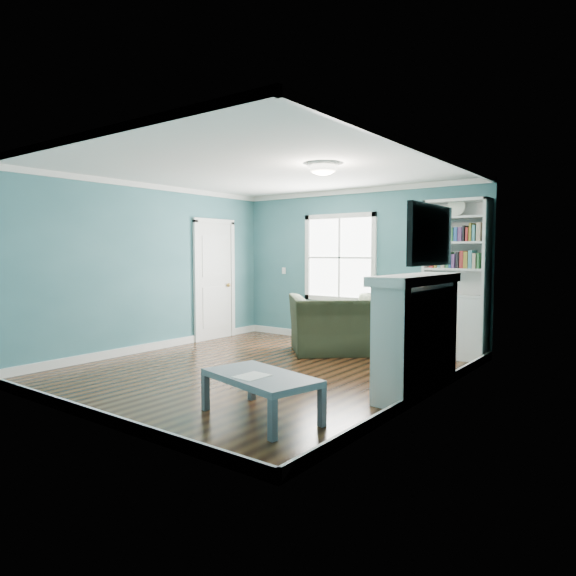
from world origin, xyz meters
The scene contains 13 objects.
floor centered at (0.00, 0.00, 0.00)m, with size 5.00×5.00×0.00m, color black.
room_walls centered at (0.00, 0.00, 1.58)m, with size 5.00×5.00×5.00m.
trim centered at (0.00, 0.00, 1.24)m, with size 4.50×5.00×2.60m.
window centered at (-0.30, 2.49, 1.45)m, with size 1.40×0.06×1.50m.
bookshelf centered at (1.77, 2.30, 0.92)m, with size 0.90×0.35×2.31m.
fireplace centered at (2.08, 0.20, 0.64)m, with size 0.44×1.58×1.30m.
tv centered at (2.20, 0.20, 1.72)m, with size 0.06×1.10×0.65m, color black.
door centered at (-2.22, 1.40, 1.07)m, with size 0.12×0.98×2.17m.
ceiling_fixture centered at (0.90, 0.10, 2.55)m, with size 0.38×0.38×0.15m.
light_switch centered at (-1.50, 2.48, 1.20)m, with size 0.08×0.01×0.12m, color white.
recliner centered at (0.17, 1.60, 0.59)m, with size 1.34×0.87×1.17m, color #232D1C.
coffee_table centered at (1.25, -1.49, 0.36)m, with size 1.24×0.86×0.41m.
paper_sheet centered at (1.23, -1.59, 0.41)m, with size 0.24×0.30×0.00m, color white.
Camera 1 is at (4.26, -5.09, 1.54)m, focal length 32.00 mm.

